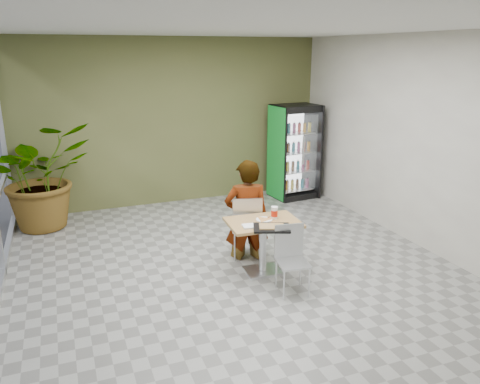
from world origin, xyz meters
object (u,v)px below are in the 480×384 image
object	(u,v)px
cafeteria_tray	(272,228)
chair_far	(246,223)
dining_table	(263,236)
seated_woman	(247,219)
potted_plant	(41,176)
soda_cup	(274,213)
beverage_fridge	(295,152)
chair_near	(291,253)

from	to	relation	value
cafeteria_tray	chair_far	bearing A→B (deg)	91.41
cafeteria_tray	dining_table	bearing A→B (deg)	86.81
seated_woman	potted_plant	size ratio (longest dim) A/B	0.98
soda_cup	cafeteria_tray	size ratio (longest dim) A/B	0.36
seated_woman	beverage_fridge	size ratio (longest dim) A/B	0.93
chair_near	cafeteria_tray	world-z (taller)	chair_near
dining_table	beverage_fridge	size ratio (longest dim) A/B	0.52
chair_near	cafeteria_tray	xyz separation A→B (m)	(-0.15, 0.27, 0.26)
cafeteria_tray	potted_plant	size ratio (longest dim) A/B	0.26
beverage_fridge	potted_plant	bearing A→B (deg)	174.17
chair_near	soda_cup	world-z (taller)	soda_cup
dining_table	chair_far	xyz separation A→B (m)	(-0.04, 0.51, 0.02)
seated_woman	beverage_fridge	distance (m)	3.20
seated_woman	soda_cup	bearing A→B (deg)	124.71
chair_far	soda_cup	xyz separation A→B (m)	(0.22, -0.46, 0.27)
chair_far	chair_near	xyz separation A→B (m)	(0.17, -1.07, -0.06)
soda_cup	seated_woman	bearing A→B (deg)	111.29
soda_cup	potted_plant	size ratio (longest dim) A/B	0.09
chair_far	potted_plant	xyz separation A→B (m)	(-2.74, 2.49, 0.35)
potted_plant	chair_near	bearing A→B (deg)	-50.76
chair_far	seated_woman	xyz separation A→B (m)	(0.02, 0.05, 0.03)
beverage_fridge	potted_plant	size ratio (longest dim) A/B	1.05
soda_cup	beverage_fridge	distance (m)	3.47
seated_woman	potted_plant	xyz separation A→B (m)	(-2.77, 2.44, 0.32)
potted_plant	cafeteria_tray	bearing A→B (deg)	-50.04
chair_far	chair_near	size ratio (longest dim) A/B	1.11
dining_table	beverage_fridge	xyz separation A→B (m)	(2.03, 2.98, 0.42)
chair_near	chair_far	bearing A→B (deg)	107.45
cafeteria_tray	potted_plant	world-z (taller)	potted_plant
seated_woman	potted_plant	world-z (taller)	potted_plant
seated_woman	potted_plant	bearing A→B (deg)	-28.03
chair_near	potted_plant	world-z (taller)	potted_plant
dining_table	chair_near	xyz separation A→B (m)	(0.13, -0.56, -0.03)
dining_table	cafeteria_tray	bearing A→B (deg)	-93.19
chair_near	seated_woman	world-z (taller)	seated_woman
dining_table	soda_cup	bearing A→B (deg)	14.50
cafeteria_tray	potted_plant	xyz separation A→B (m)	(-2.76, 3.30, 0.14)
seated_woman	chair_near	bearing A→B (deg)	110.72
dining_table	chair_near	distance (m)	0.58
chair_far	dining_table	bearing A→B (deg)	107.51
beverage_fridge	potted_plant	xyz separation A→B (m)	(-4.81, 0.01, -0.05)
dining_table	beverage_fridge	distance (m)	3.64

